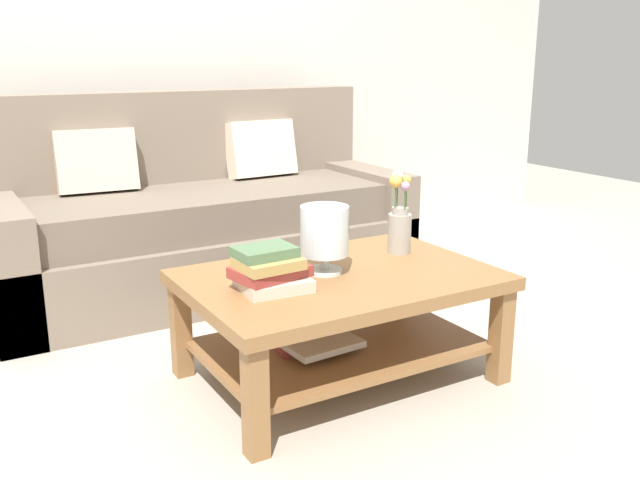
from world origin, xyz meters
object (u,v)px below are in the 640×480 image
Objects in this scene: coffee_table at (339,303)px; book_stack_main at (270,270)px; flower_pitcher at (399,222)px; glass_hurricane_vase at (325,233)px; couch at (200,222)px.

book_stack_main reaches higher than coffee_table.
glass_hurricane_vase is at bearing -168.75° from flower_pitcher.
coffee_table is 4.44× the size of glass_hurricane_vase.
couch reaches higher than glass_hurricane_vase.
flower_pitcher is at bearing -71.11° from couch.
book_stack_main is 1.08× the size of glass_hurricane_vase.
flower_pitcher is (0.38, 0.13, 0.25)m from coffee_table.
flower_pitcher reaches higher than book_stack_main.
glass_hurricane_vase is (-0.04, 0.04, 0.28)m from coffee_table.
book_stack_main is at bearing -100.76° from couch.
couch is 1.90× the size of coffee_table.
flower_pitcher is at bearing 11.25° from glass_hurricane_vase.
glass_hurricane_vase is 0.75× the size of flower_pitcher.
book_stack_main is 0.29m from glass_hurricane_vase.
flower_pitcher reaches higher than glass_hurricane_vase.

